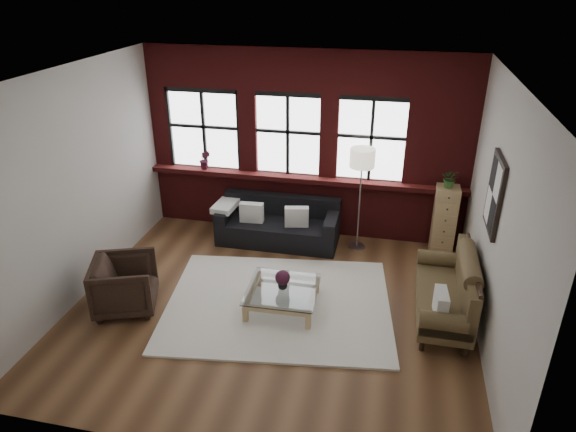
% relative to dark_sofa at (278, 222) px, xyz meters
% --- Properties ---
extents(floor, '(5.50, 5.50, 0.00)m').
position_rel_dark_sofa_xyz_m(floor, '(0.35, -1.90, -0.37)').
color(floor, '#53341E').
rests_on(floor, ground).
extents(ceiling, '(5.50, 5.50, 0.00)m').
position_rel_dark_sofa_xyz_m(ceiling, '(0.35, -1.90, 2.83)').
color(ceiling, white).
rests_on(ceiling, ground).
extents(wall_back, '(5.50, 0.00, 5.50)m').
position_rel_dark_sofa_xyz_m(wall_back, '(0.35, 0.60, 1.23)').
color(wall_back, '#BBB7AE').
rests_on(wall_back, ground).
extents(wall_front, '(5.50, 0.00, 5.50)m').
position_rel_dark_sofa_xyz_m(wall_front, '(0.35, -4.40, 1.23)').
color(wall_front, '#BBB7AE').
rests_on(wall_front, ground).
extents(wall_left, '(0.00, 5.00, 5.00)m').
position_rel_dark_sofa_xyz_m(wall_left, '(-2.40, -1.90, 1.23)').
color(wall_left, '#BBB7AE').
rests_on(wall_left, ground).
extents(wall_right, '(0.00, 5.00, 5.00)m').
position_rel_dark_sofa_xyz_m(wall_right, '(3.10, -1.90, 1.23)').
color(wall_right, '#BBB7AE').
rests_on(wall_right, ground).
extents(brick_backwall, '(5.50, 0.12, 3.20)m').
position_rel_dark_sofa_xyz_m(brick_backwall, '(0.35, 0.54, 1.23)').
color(brick_backwall, '#5D1516').
rests_on(brick_backwall, floor).
extents(sill_ledge, '(5.50, 0.30, 0.08)m').
position_rel_dark_sofa_xyz_m(sill_ledge, '(0.35, 0.45, 0.67)').
color(sill_ledge, '#5D1516').
rests_on(sill_ledge, brick_backwall).
extents(window_left, '(1.38, 0.10, 1.50)m').
position_rel_dark_sofa_xyz_m(window_left, '(-1.45, 0.55, 1.38)').
color(window_left, black).
rests_on(window_left, brick_backwall).
extents(window_mid, '(1.38, 0.10, 1.50)m').
position_rel_dark_sofa_xyz_m(window_mid, '(0.05, 0.55, 1.38)').
color(window_mid, black).
rests_on(window_mid, brick_backwall).
extents(window_right, '(1.38, 0.10, 1.50)m').
position_rel_dark_sofa_xyz_m(window_right, '(1.45, 0.55, 1.38)').
color(window_right, black).
rests_on(window_right, brick_backwall).
extents(wall_poster, '(0.05, 0.74, 0.94)m').
position_rel_dark_sofa_xyz_m(wall_poster, '(3.07, -1.60, 1.48)').
color(wall_poster, black).
rests_on(wall_poster, wall_right).
extents(shag_rug, '(3.42, 2.84, 0.03)m').
position_rel_dark_sofa_xyz_m(shag_rug, '(0.43, -1.83, -0.35)').
color(shag_rug, silver).
rests_on(shag_rug, floor).
extents(dark_sofa, '(2.05, 0.83, 0.74)m').
position_rel_dark_sofa_xyz_m(dark_sofa, '(0.00, 0.00, 0.00)').
color(dark_sofa, black).
rests_on(dark_sofa, floor).
extents(pillow_a, '(0.41, 0.16, 0.34)m').
position_rel_dark_sofa_xyz_m(pillow_a, '(-0.44, -0.10, 0.19)').
color(pillow_a, silver).
rests_on(pillow_a, dark_sofa).
extents(pillow_b, '(0.42, 0.22, 0.34)m').
position_rel_dark_sofa_xyz_m(pillow_b, '(0.34, -0.10, 0.19)').
color(pillow_b, silver).
rests_on(pillow_b, dark_sofa).
extents(vintage_settee, '(0.77, 1.73, 0.92)m').
position_rel_dark_sofa_xyz_m(vintage_settee, '(2.65, -1.64, 0.09)').
color(vintage_settee, brown).
rests_on(vintage_settee, floor).
extents(pillow_settee, '(0.16, 0.39, 0.34)m').
position_rel_dark_sofa_xyz_m(pillow_settee, '(2.57, -2.17, 0.20)').
color(pillow_settee, silver).
rests_on(pillow_settee, vintage_settee).
extents(armchair, '(1.06, 1.05, 0.76)m').
position_rel_dark_sofa_xyz_m(armchair, '(-1.62, -2.34, 0.01)').
color(armchair, black).
rests_on(armchair, floor).
extents(coffee_table, '(1.00, 1.00, 0.33)m').
position_rel_dark_sofa_xyz_m(coffee_table, '(0.50, -1.89, -0.22)').
color(coffee_table, tan).
rests_on(coffee_table, shag_rug).
extents(vase, '(0.17, 0.17, 0.14)m').
position_rel_dark_sofa_xyz_m(vase, '(0.50, -1.89, 0.01)').
color(vase, '#B2B2B2').
rests_on(vase, coffee_table).
extents(flowers, '(0.21, 0.21, 0.21)m').
position_rel_dark_sofa_xyz_m(flowers, '(0.50, -1.89, 0.12)').
color(flowers, '#45172C').
rests_on(flowers, vase).
extents(drawer_chest, '(0.36, 0.36, 1.18)m').
position_rel_dark_sofa_xyz_m(drawer_chest, '(2.74, 0.20, 0.22)').
color(drawer_chest, tan).
rests_on(drawer_chest, floor).
extents(potted_plant_top, '(0.29, 0.25, 0.31)m').
position_rel_dark_sofa_xyz_m(potted_plant_top, '(2.74, 0.20, 0.96)').
color(potted_plant_top, '#2D5923').
rests_on(potted_plant_top, drawer_chest).
extents(floor_lamp, '(0.40, 0.40, 1.91)m').
position_rel_dark_sofa_xyz_m(floor_lamp, '(1.36, 0.09, 0.58)').
color(floor_lamp, '#A5A5A8').
rests_on(floor_lamp, floor).
extents(sill_plant, '(0.21, 0.17, 0.35)m').
position_rel_dark_sofa_xyz_m(sill_plant, '(-1.43, 0.42, 0.89)').
color(sill_plant, '#45172C').
rests_on(sill_plant, sill_ledge).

